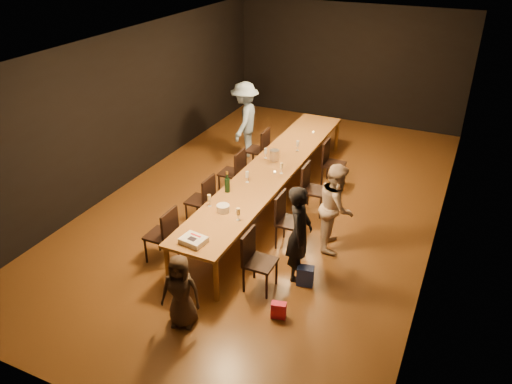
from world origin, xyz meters
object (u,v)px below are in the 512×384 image
at_px(chair_left_2, 231,172).
at_px(man_blue, 245,120).
at_px(chair_right_1, 291,221).
at_px(woman_birthday, 299,233).
at_px(chair_right_0, 260,262).
at_px(chair_right_3, 334,164).
at_px(plate_stack, 223,208).
at_px(ice_bucket, 274,155).
at_px(chair_left_0, 161,234).
at_px(birthday_cake, 193,240).
at_px(champagne_bottle, 227,182).
at_px(chair_left_3, 257,149).
at_px(chair_right_2, 315,190).
at_px(child, 181,291).
at_px(table, 272,169).
at_px(chair_left_1, 200,200).
at_px(woman_tan, 336,207).

distance_m(chair_left_2, man_blue, 1.91).
xyz_separation_m(chair_right_1, woman_birthday, (0.39, -0.69, 0.29)).
bearing_deg(man_blue, chair_right_0, 17.86).
bearing_deg(chair_left_2, chair_right_3, -54.78).
xyz_separation_m(plate_stack, ice_bucket, (-0.02, 2.09, 0.04)).
xyz_separation_m(chair_left_0, man_blue, (-0.57, 4.18, 0.38)).
bearing_deg(birthday_cake, champagne_bottle, 107.51).
relative_size(chair_left_3, man_blue, 0.55).
xyz_separation_m(chair_left_0, woman_birthday, (2.09, 0.51, 0.29)).
relative_size(chair_right_1, champagne_bottle, 2.48).
height_order(chair_right_2, chair_left_2, same).
bearing_deg(woman_birthday, child, 136.42).
bearing_deg(table, chair_left_0, -109.50).
height_order(birthday_cake, champagne_bottle, champagne_bottle).
height_order(chair_right_2, child, child).
height_order(chair_right_3, chair_left_3, same).
distance_m(woman_birthday, birthday_cake, 1.53).
bearing_deg(champagne_bottle, chair_right_1, -0.41).
bearing_deg(chair_right_2, woman_birthday, 11.71).
height_order(chair_left_1, child, child).
bearing_deg(plate_stack, man_blue, 110.75).
height_order(woman_tan, man_blue, man_blue).
height_order(chair_left_3, woman_tan, woman_tan).
bearing_deg(chair_left_1, table, -35.31).
height_order(chair_left_0, ice_bucket, ice_bucket).
xyz_separation_m(chair_left_2, woman_birthday, (2.09, -1.89, 0.29)).
bearing_deg(chair_left_0, ice_bucket, -15.99).
distance_m(chair_right_0, plate_stack, 1.14).
bearing_deg(chair_right_1, chair_right_2, 180.00).
distance_m(chair_right_2, plate_stack, 2.04).
height_order(chair_right_3, child, child).
relative_size(chair_right_1, chair_right_3, 1.00).
relative_size(chair_right_2, woman_tan, 0.63).
distance_m(man_blue, ice_bucket, 2.00).
xyz_separation_m(chair_left_1, man_blue, (-0.57, 2.98, 0.38)).
distance_m(chair_right_1, woman_birthday, 0.85).
bearing_deg(ice_bucket, birthday_cake, -89.29).
bearing_deg(chair_left_2, plate_stack, -156.30).
distance_m(chair_right_2, chair_left_2, 1.70).
distance_m(chair_left_3, champagne_bottle, 2.50).
distance_m(woman_birthday, champagne_bottle, 1.70).
bearing_deg(birthday_cake, woman_birthday, 40.94).
height_order(chair_left_1, plate_stack, chair_left_1).
distance_m(chair_left_3, man_blue, 0.90).
height_order(chair_right_2, woman_birthday, woman_birthday).
xyz_separation_m(birthday_cake, plate_stack, (-0.02, 0.93, 0.02)).
height_order(table, chair_left_1, chair_left_1).
height_order(chair_left_1, man_blue, man_blue).
xyz_separation_m(chair_left_1, ice_bucket, (0.77, 1.50, 0.39)).
relative_size(woman_birthday, champagne_bottle, 4.04).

